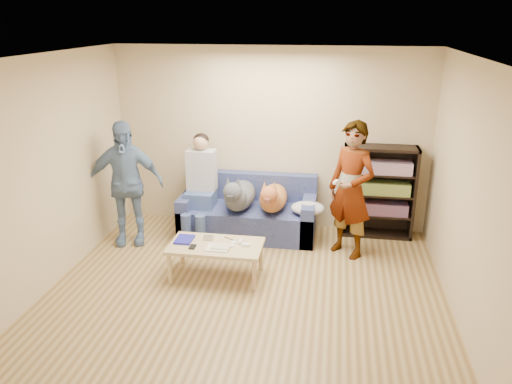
% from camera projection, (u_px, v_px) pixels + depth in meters
% --- Properties ---
extents(ground, '(5.00, 5.00, 0.00)m').
position_uv_depth(ground, '(238.00, 314.00, 5.26)').
color(ground, olive).
rests_on(ground, ground).
extents(ceiling, '(5.00, 5.00, 0.00)m').
position_uv_depth(ceiling, '(234.00, 61.00, 4.39)').
color(ceiling, white).
rests_on(ceiling, ground).
extents(wall_back, '(4.50, 0.00, 4.50)m').
position_uv_depth(wall_back, '(270.00, 139.00, 7.15)').
color(wall_back, tan).
rests_on(wall_back, ground).
extents(wall_front, '(4.50, 0.00, 4.50)m').
position_uv_depth(wall_front, '(138.00, 370.00, 2.50)').
color(wall_front, tan).
rests_on(wall_front, ground).
extents(wall_left, '(0.00, 5.00, 5.00)m').
position_uv_depth(wall_left, '(24.00, 187.00, 5.17)').
color(wall_left, tan).
rests_on(wall_left, ground).
extents(wall_right, '(0.00, 5.00, 5.00)m').
position_uv_depth(wall_right, '(481.00, 213.00, 4.49)').
color(wall_right, tan).
rests_on(wall_right, ground).
extents(blanket, '(0.46, 0.39, 0.16)m').
position_uv_depth(blanket, '(308.00, 208.00, 6.76)').
color(blanket, '#B7B7BC').
rests_on(blanket, sofa).
extents(person_standing_right, '(0.77, 0.73, 1.77)m').
position_uv_depth(person_standing_right, '(351.00, 190.00, 6.32)').
color(person_standing_right, gray).
rests_on(person_standing_right, ground).
extents(person_standing_left, '(1.07, 0.64, 1.71)m').
position_uv_depth(person_standing_left, '(125.00, 183.00, 6.67)').
color(person_standing_left, '#6C83AD').
rests_on(person_standing_left, ground).
extents(held_controller, '(0.07, 0.13, 0.03)m').
position_uv_depth(held_controller, '(336.00, 182.00, 6.11)').
color(held_controller, white).
rests_on(held_controller, person_standing_right).
extents(notebook_blue, '(0.20, 0.26, 0.03)m').
position_uv_depth(notebook_blue, '(184.00, 239.00, 6.00)').
color(notebook_blue, '#1C1D9B').
rests_on(notebook_blue, coffee_table).
extents(papers, '(0.26, 0.20, 0.02)m').
position_uv_depth(papers, '(218.00, 248.00, 5.79)').
color(papers, silver).
rests_on(papers, coffee_table).
extents(magazine, '(0.22, 0.17, 0.01)m').
position_uv_depth(magazine, '(221.00, 246.00, 5.80)').
color(magazine, '#C1B59A').
rests_on(magazine, coffee_table).
extents(camera_silver, '(0.11, 0.06, 0.05)m').
position_uv_depth(camera_silver, '(208.00, 238.00, 6.02)').
color(camera_silver, '#A9A9AD').
rests_on(camera_silver, coffee_table).
extents(controller_a, '(0.04, 0.13, 0.03)m').
position_uv_depth(controller_a, '(241.00, 241.00, 5.94)').
color(controller_a, silver).
rests_on(controller_a, coffee_table).
extents(controller_b, '(0.09, 0.06, 0.03)m').
position_uv_depth(controller_b, '(246.00, 245.00, 5.85)').
color(controller_b, white).
rests_on(controller_b, coffee_table).
extents(headphone_cup_a, '(0.07, 0.07, 0.02)m').
position_uv_depth(headphone_cup_a, '(232.00, 246.00, 5.84)').
color(headphone_cup_a, white).
rests_on(headphone_cup_a, coffee_table).
extents(headphone_cup_b, '(0.07, 0.07, 0.02)m').
position_uv_depth(headphone_cup_b, '(233.00, 243.00, 5.92)').
color(headphone_cup_b, white).
rests_on(headphone_cup_b, coffee_table).
extents(pen_orange, '(0.13, 0.06, 0.01)m').
position_uv_depth(pen_orange, '(211.00, 250.00, 5.75)').
color(pen_orange, orange).
rests_on(pen_orange, coffee_table).
extents(pen_black, '(0.13, 0.08, 0.01)m').
position_uv_depth(pen_black, '(229.00, 239.00, 6.04)').
color(pen_black, black).
rests_on(pen_black, coffee_table).
extents(wallet, '(0.07, 0.12, 0.02)m').
position_uv_depth(wallet, '(193.00, 247.00, 5.82)').
color(wallet, black).
rests_on(wallet, coffee_table).
extents(sofa, '(1.90, 0.85, 0.82)m').
position_uv_depth(sofa, '(249.00, 214.00, 7.16)').
color(sofa, '#515B93').
rests_on(sofa, ground).
extents(person_seated, '(0.40, 0.73, 1.47)m').
position_uv_depth(person_seated, '(200.00, 182.00, 6.97)').
color(person_seated, '#3E5C88').
rests_on(person_seated, sofa).
extents(dog_gray, '(0.41, 1.25, 0.59)m').
position_uv_depth(dog_gray, '(239.00, 195.00, 6.87)').
color(dog_gray, '#51555C').
rests_on(dog_gray, sofa).
extents(dog_tan, '(0.38, 1.15, 0.55)m').
position_uv_depth(dog_tan, '(273.00, 198.00, 6.82)').
color(dog_tan, '#AC5434').
rests_on(dog_tan, sofa).
extents(coffee_table, '(1.10, 0.60, 0.42)m').
position_uv_depth(coffee_table, '(216.00, 248.00, 5.91)').
color(coffee_table, tan).
rests_on(coffee_table, ground).
extents(bookshelf, '(1.00, 0.34, 1.30)m').
position_uv_depth(bookshelf, '(378.00, 189.00, 6.97)').
color(bookshelf, black).
rests_on(bookshelf, ground).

